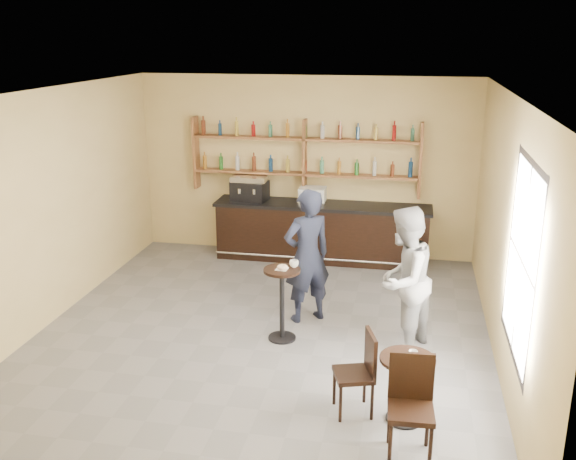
% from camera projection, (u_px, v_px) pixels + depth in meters
% --- Properties ---
extents(floor, '(7.00, 7.00, 0.00)m').
position_uv_depth(floor, '(262.00, 335.00, 8.63)').
color(floor, slate).
rests_on(floor, ground).
extents(ceiling, '(7.00, 7.00, 0.00)m').
position_uv_depth(ceiling, '(259.00, 93.00, 7.69)').
color(ceiling, white).
rests_on(ceiling, wall_back).
extents(wall_back, '(7.00, 0.00, 7.00)m').
position_uv_depth(wall_back, '(306.00, 167.00, 11.44)').
color(wall_back, tan).
rests_on(wall_back, floor).
extents(wall_front, '(7.00, 0.00, 7.00)m').
position_uv_depth(wall_front, '(155.00, 349.00, 4.88)').
color(wall_front, tan).
rests_on(wall_front, floor).
extents(wall_left, '(0.00, 7.00, 7.00)m').
position_uv_depth(wall_left, '(46.00, 209.00, 8.71)').
color(wall_left, tan).
rests_on(wall_left, floor).
extents(wall_right, '(0.00, 7.00, 7.00)m').
position_uv_depth(wall_right, '(506.00, 235.00, 7.61)').
color(wall_right, tan).
rests_on(wall_right, floor).
extents(window_pane, '(0.00, 2.00, 2.00)m').
position_uv_depth(window_pane, '(522.00, 261.00, 6.46)').
color(window_pane, white).
rests_on(window_pane, wall_right).
extents(window_frame, '(0.04, 1.70, 2.10)m').
position_uv_depth(window_frame, '(521.00, 261.00, 6.46)').
color(window_frame, black).
rests_on(window_frame, wall_right).
extents(shelf_unit, '(4.00, 0.26, 1.40)m').
position_uv_depth(shelf_unit, '(305.00, 157.00, 11.26)').
color(shelf_unit, brown).
rests_on(shelf_unit, wall_back).
extents(liquor_bottles, '(3.68, 0.10, 1.00)m').
position_uv_depth(liquor_bottles, '(305.00, 147.00, 11.21)').
color(liquor_bottles, '#8C5919').
rests_on(liquor_bottles, shelf_unit).
extents(bar_counter, '(3.79, 0.74, 1.03)m').
position_uv_depth(bar_counter, '(322.00, 232.00, 11.37)').
color(bar_counter, black).
rests_on(bar_counter, floor).
extents(espresso_machine, '(0.67, 0.48, 0.44)m').
position_uv_depth(espresso_machine, '(250.00, 188.00, 11.39)').
color(espresso_machine, black).
rests_on(espresso_machine, bar_counter).
extents(pastry_case, '(0.53, 0.45, 0.28)m').
position_uv_depth(pastry_case, '(313.00, 195.00, 11.21)').
color(pastry_case, silver).
rests_on(pastry_case, bar_counter).
extents(pedestal_table, '(0.57, 0.57, 0.99)m').
position_uv_depth(pedestal_table, '(282.00, 304.00, 8.39)').
color(pedestal_table, black).
rests_on(pedestal_table, floor).
extents(napkin, '(0.16, 0.16, 0.00)m').
position_uv_depth(napkin, '(282.00, 269.00, 8.24)').
color(napkin, white).
rests_on(napkin, pedestal_table).
extents(donut, '(0.16, 0.16, 0.05)m').
position_uv_depth(donut, '(283.00, 267.00, 8.22)').
color(donut, '#BD8145').
rests_on(donut, napkin).
extents(cup_pedestal, '(0.14, 0.14, 0.09)m').
position_uv_depth(cup_pedestal, '(294.00, 264.00, 8.30)').
color(cup_pedestal, white).
rests_on(cup_pedestal, pedestal_table).
extents(man_main, '(0.83, 0.77, 1.90)m').
position_uv_depth(man_main, '(307.00, 256.00, 8.84)').
color(man_main, black).
rests_on(man_main, floor).
extents(cafe_table, '(0.72, 0.72, 0.73)m').
position_uv_depth(cafe_table, '(406.00, 389.00, 6.64)').
color(cafe_table, black).
rests_on(cafe_table, floor).
extents(cup_cafe, '(0.12, 0.12, 0.08)m').
position_uv_depth(cup_cafe, '(413.00, 354.00, 6.51)').
color(cup_cafe, white).
rests_on(cup_cafe, cafe_table).
extents(chair_west, '(0.50, 0.50, 0.91)m').
position_uv_depth(chair_west, '(354.00, 374.00, 6.76)').
color(chair_west, black).
rests_on(chair_west, floor).
extents(chair_south, '(0.46, 0.46, 1.00)m').
position_uv_depth(chair_south, '(411.00, 410.00, 6.03)').
color(chair_south, black).
rests_on(chair_south, floor).
extents(patron_second, '(1.04, 1.13, 1.88)m').
position_uv_depth(patron_second, '(403.00, 280.00, 8.00)').
color(patron_second, gray).
rests_on(patron_second, floor).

